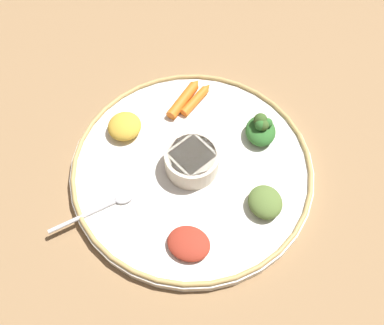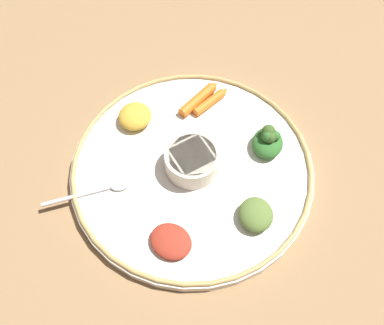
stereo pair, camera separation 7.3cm
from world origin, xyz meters
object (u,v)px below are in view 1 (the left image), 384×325
(spoon, at_px, (107,205))
(greens_pile, at_px, (261,129))
(carrot_outer, at_px, (184,98))
(center_bowl, at_px, (192,160))
(carrot_near_spoon, at_px, (197,99))

(spoon, xyz_separation_m, greens_pile, (0.29, 0.05, 0.02))
(carrot_outer, bearing_deg, center_bowl, -103.35)
(carrot_near_spoon, bearing_deg, center_bowl, -112.40)
(carrot_near_spoon, bearing_deg, carrot_outer, 158.40)
(center_bowl, xyz_separation_m, greens_pile, (0.13, 0.02, -0.00))
(center_bowl, height_order, spoon, center_bowl)
(spoon, distance_m, carrot_outer, 0.25)
(greens_pile, bearing_deg, center_bowl, -170.75)
(greens_pile, relative_size, carrot_near_spoon, 0.97)
(spoon, bearing_deg, greens_pile, 9.13)
(center_bowl, height_order, carrot_outer, center_bowl)
(center_bowl, distance_m, spoon, 0.16)
(center_bowl, bearing_deg, carrot_near_spoon, 67.60)
(center_bowl, xyz_separation_m, carrot_outer, (0.03, 0.14, -0.01))
(greens_pile, height_order, carrot_outer, greens_pile)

